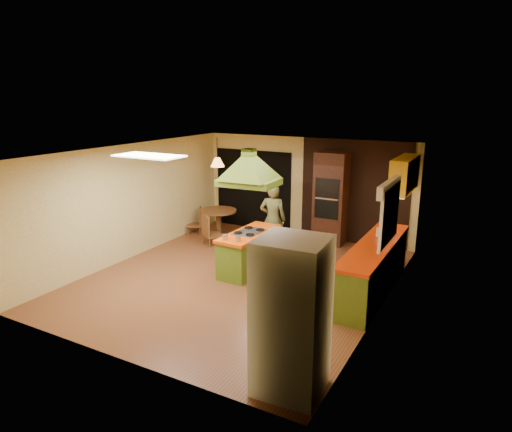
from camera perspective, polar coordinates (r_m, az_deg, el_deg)
The scene contains 21 objects.
ground at distance 9.10m, azimuth -1.94°, elevation -7.75°, with size 6.50×6.50×0.00m, color brown.
room_walls at distance 8.70m, azimuth -2.01°, elevation -0.13°, with size 5.50×6.50×6.50m.
ceiling_plane at distance 8.46m, azimuth -2.09°, elevation 8.08°, with size 6.50×6.50×0.00m, color silver.
brick_panel at distance 11.12m, azimuth 12.15°, elevation 2.88°, with size 2.64×0.03×2.50m, color #381E14.
nook_opening at distance 12.20m, azimuth -0.37°, elevation 3.31°, with size 2.20×0.03×2.10m, color black.
right_counter at distance 8.59m, azimuth 14.46°, elevation -6.32°, with size 0.62×3.05×0.92m.
upper_cabinets at distance 9.71m, azimuth 18.10°, elevation 4.96°, with size 0.34×1.40×0.70m, color yellow.
window_right at distance 7.98m, azimuth 16.42°, elevation 1.74°, with size 0.12×1.35×1.06m.
fluor_panel at distance 8.14m, azimuth -13.21°, elevation 7.32°, with size 1.20×0.60×0.03m, color white.
kitchen_island at distance 9.33m, azimuth -0.84°, elevation -4.43°, with size 0.71×1.64×0.83m.
range_hood at distance 8.89m, azimuth -0.88°, elevation 6.78°, with size 1.15×0.86×0.80m.
man at distance 10.22m, azimuth 2.11°, elevation -0.41°, with size 0.59×0.39×1.61m, color brown.
refrigerator at distance 5.53m, azimuth 4.45°, elevation -12.45°, with size 0.80×0.75×1.94m, color white.
wall_oven at distance 11.02m, azimuth 9.33°, elevation 2.17°, with size 0.74×0.61×2.22m.
dining_table at distance 11.62m, azimuth -4.69°, elevation -0.22°, with size 0.91×0.91×0.69m.
chair_left at distance 11.97m, azimuth -7.75°, elevation -0.56°, with size 0.37×0.37×0.68m, color brown, non-canonical shape.
chair_near at distance 11.00m, azimuth -5.44°, elevation -1.68°, with size 0.41×0.41×0.75m, color brown, non-canonical shape.
pendant_lamp at distance 11.34m, azimuth -4.84°, elevation 6.73°, with size 0.34×0.34×0.22m, color #FF9E3F.
canister_large at distance 9.33m, azimuth 15.87°, elevation -1.11°, with size 0.14×0.14×0.20m, color #F2E9C2.
canister_medium at distance 8.89m, azimuth 15.18°, elevation -1.96°, with size 0.12×0.12×0.17m, color beige.
canister_small at distance 9.09m, azimuth 15.50°, elevation -1.65°, with size 0.12×0.12×0.16m, color beige.
Camera 1 is at (4.28, -7.23, 3.51)m, focal length 32.00 mm.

